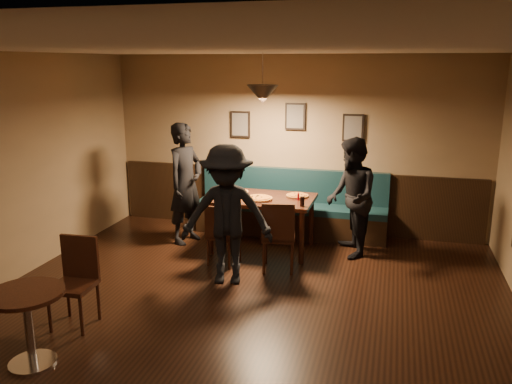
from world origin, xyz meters
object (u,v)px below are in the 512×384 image
chair_near_left (224,234)px  diner_left (186,183)px  booth_bench (291,204)px  soda_glass (302,201)px  cafe_table (29,328)px  cafe_chair_far (72,284)px  dining_table (262,223)px  diner_front (227,215)px  chair_near_right (279,235)px  tabasco_bottle (298,196)px  diner_right (351,198)px

chair_near_left → diner_left: 1.21m
booth_bench → soda_glass: bearing=-71.2°
cafe_table → cafe_chair_far: cafe_chair_far is taller
diner_left → dining_table: bearing=-73.8°
chair_near_left → diner_front: 0.75m
soda_glass → cafe_chair_far: 3.12m
soda_glass → cafe_table: (-1.91, -3.15, -0.50)m
chair_near_right → diner_front: size_ratio=0.55×
diner_left → cafe_chair_far: diner_left is taller
chair_near_left → tabasco_bottle: size_ratio=6.94×
chair_near_right → chair_near_left: bearing=169.8°
chair_near_right → booth_bench: bearing=85.5°
diner_right → dining_table: bearing=-101.6°
diner_right → diner_front: size_ratio=0.97×
booth_bench → soda_glass: booth_bench is taller
chair_near_right → diner_front: 0.86m
diner_right → diner_left: bearing=-104.8°
dining_table → diner_right: bearing=5.1°
diner_left → diner_front: 1.67m
soda_glass → cafe_table: 3.71m
diner_front → cafe_table: 2.55m
diner_left → cafe_chair_far: (-0.11, -2.78, -0.44)m
chair_near_left → cafe_chair_far: size_ratio=0.91×
chair_near_left → cafe_chair_far: (-0.95, -2.05, 0.04)m
booth_bench → dining_table: size_ratio=2.04×
diner_left → diner_front: bearing=-122.0°
chair_near_right → diner_right: size_ratio=0.57×
cafe_table → cafe_chair_far: bearing=93.1°
booth_bench → chair_near_right: bearing=-84.7°
dining_table → tabasco_bottle: tabasco_bottle is taller
diner_left → diner_right: (2.45, 0.06, -0.07)m
chair_near_left → diner_left: diner_left is taller
booth_bench → diner_right: size_ratio=1.78×
chair_near_left → tabasco_bottle: 1.18m
chair_near_left → tabasco_bottle: tabasco_bottle is taller
booth_bench → chair_near_left: 1.59m
dining_table → chair_near_right: 0.80m
diner_right → tabasco_bottle: size_ratio=13.83×
diner_left → tabasco_bottle: diner_left is taller
diner_right → cafe_chair_far: size_ratio=1.81×
tabasco_bottle → dining_table: bearing=176.6°
soda_glass → tabasco_bottle: 0.31m
dining_table → cafe_chair_far: size_ratio=1.58×
booth_bench → soda_glass: 1.21m
cafe_table → cafe_chair_far: (-0.04, 0.73, 0.11)m
chair_near_right → tabasco_bottle: (0.13, 0.66, 0.37)m
dining_table → tabasco_bottle: size_ratio=12.09×
diner_left → tabasco_bottle: (1.73, -0.07, -0.06)m
dining_table → diner_left: (-1.20, 0.04, 0.52)m
cafe_chair_far → tabasco_bottle: bearing=-127.6°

